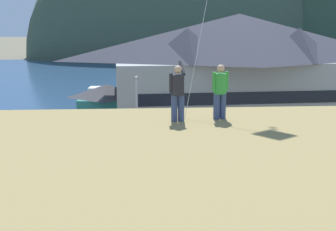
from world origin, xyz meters
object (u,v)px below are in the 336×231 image
wharf_dock (123,100)px  parking_light_pole (137,113)px  parked_car_front_row_silver (208,215)px  moored_boat_outer_mooring (152,98)px  parked_car_mid_row_near (42,165)px  person_kite_flyer (178,91)px  storage_shed_waterside (107,104)px  person_companion (220,90)px  harbor_lodge (238,67)px  parked_car_front_row_red (150,166)px  moored_boat_wharfside (96,98)px

wharf_dock → parking_light_pole: bearing=-85.3°
parked_car_front_row_silver → parking_light_pole: size_ratio=0.67×
moored_boat_outer_mooring → wharf_dock: bearing=172.2°
parked_car_mid_row_near → person_kite_flyer: 17.34m
storage_shed_waterside → wharf_dock: bearing=84.6°
storage_shed_waterside → person_companion: 30.39m
parked_car_front_row_silver → parked_car_mid_row_near: bearing=140.4°
harbor_lodge → parked_car_front_row_red: size_ratio=6.02×
moored_boat_outer_mooring → parked_car_front_row_red: (-0.87, -27.47, 0.34)m
parked_car_front_row_red → person_companion: person_companion is taller
moored_boat_wharfside → person_kite_flyer: person_kite_flyer is taller
harbor_lodge → parked_car_front_row_red: (-9.15, -15.21, -4.81)m
wharf_dock → parked_car_front_row_silver: parked_car_front_row_silver is taller
parking_light_pole → person_kite_flyer: size_ratio=3.40×
wharf_dock → moored_boat_wharfside: (-3.47, 0.00, 0.37)m
wharf_dock → parked_car_front_row_red: size_ratio=3.11×
parked_car_mid_row_near → moored_boat_outer_mooring: bearing=73.5°
moored_boat_wharfside → person_kite_flyer: 42.29m
person_companion → moored_boat_outer_mooring: bearing=91.6°
wharf_dock → person_kite_flyer: (3.48, -41.05, 7.77)m
moored_boat_outer_mooring → storage_shed_waterside: bearing=-113.3°
person_kite_flyer → person_companion: size_ratio=1.07×
storage_shed_waterside → parked_car_mid_row_near: 15.92m
storage_shed_waterside → person_kite_flyer: (4.58, -29.42, 5.97)m
moored_boat_wharfside → person_kite_flyer: (6.94, -41.05, 7.40)m
storage_shed_waterside → parking_light_pole: 13.03m
person_kite_flyer → person_companion: (1.37, 0.22, -0.02)m
storage_shed_waterside → parked_car_front_row_silver: 24.54m
parking_light_pole → person_kite_flyer: person_kite_flyer is taller
harbor_lodge → person_kite_flyer: harbor_lodge is taller
parked_car_front_row_silver → parked_car_front_row_red: size_ratio=0.99×
moored_boat_outer_mooring → parked_car_mid_row_near: size_ratio=1.95×
moored_boat_outer_mooring → person_kite_flyer: 41.21m
storage_shed_waterside → moored_boat_outer_mooring: size_ratio=0.74×
parked_car_front_row_silver → person_kite_flyer: size_ratio=2.30×
parked_car_front_row_silver → storage_shed_waterside: bearing=105.7°
wharf_dock → person_companion: bearing=-83.2°
parking_light_pole → parked_car_front_row_red: bearing=-77.9°
parked_car_front_row_silver → parked_car_front_row_red: 7.74m
storage_shed_waterside → person_companion: (5.96, -29.20, 5.96)m
moored_boat_wharfside → moored_boat_outer_mooring: same height
parked_car_mid_row_near → parking_light_pole: (6.22, 3.03, 2.72)m
harbor_lodge → person_companion: bearing=-104.2°
harbor_lodge → parked_car_mid_row_near: bearing=-138.3°
wharf_dock → parked_car_mid_row_near: bearing=-98.8°
harbor_lodge → parking_light_pole: (-9.97, -11.41, -2.09)m
storage_shed_waterside → parked_car_mid_row_near: storage_shed_waterside is taller
parked_car_front_row_silver → parked_car_front_row_red: same height
harbor_lodge → parked_car_front_row_red: harbor_lodge is taller
person_kite_flyer → person_companion: 1.39m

